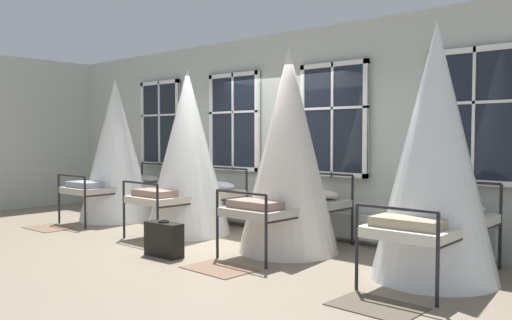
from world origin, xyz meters
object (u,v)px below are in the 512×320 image
Objects in this scene: cot_first at (116,151)px; suitcase_dark at (164,239)px; cot_fourth at (435,154)px; cot_third at (289,152)px; cot_second at (188,153)px.

cot_first is 4.58× the size of suitcase_dark.
cot_third is at bearing 88.33° from cot_fourth.
cot_fourth is (6.10, -0.02, 0.09)m from cot_first.
cot_third is at bearing -88.52° from cot_second.
cot_second is 2.01m from cot_third.
suitcase_dark is at bearing -114.85° from cot_first.
suitcase_dark is at bearing -141.36° from cot_second.
suitcase_dark is (1.00, -1.28, -1.05)m from cot_second.
suitcase_dark is (-1.01, -1.31, -1.11)m from cot_third.
cot_fourth is (4.05, 0.01, 0.08)m from cot_second.
suitcase_dark is at bearing 143.55° from cot_third.
cot_fourth reaches higher than cot_first.
cot_second is at bearing 125.58° from suitcase_dark.
cot_fourth is 3.50m from suitcase_dark.
cot_second is at bearing -92.50° from cot_first.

